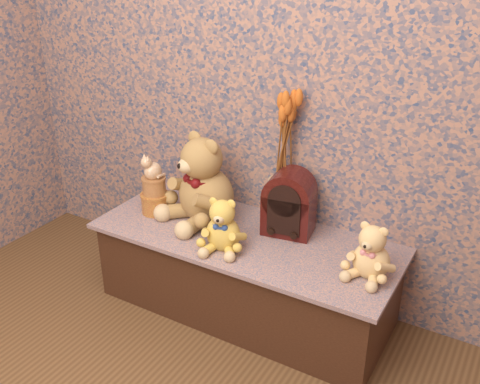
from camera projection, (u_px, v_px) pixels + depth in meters
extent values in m
cube|color=#364A6E|center=(279.00, 24.00, 2.31)|extent=(3.00, 0.10, 2.60)
cube|color=#3C527B|center=(245.00, 273.00, 2.56)|extent=(1.41, 0.58, 0.40)
cylinder|color=tan|center=(282.00, 201.00, 2.54)|extent=(0.16, 0.16, 0.22)
cylinder|color=gold|center=(155.00, 203.00, 2.66)|extent=(0.17, 0.17, 0.10)
cylinder|color=tan|center=(154.00, 186.00, 2.62)|extent=(0.13, 0.13, 0.09)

